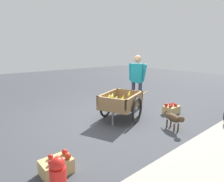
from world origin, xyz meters
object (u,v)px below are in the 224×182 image
Objects in this scene: fruit_cart at (121,103)px; dog at (174,118)px; vendor_person at (137,77)px; apple_crate at (171,109)px; mixed_fruit_crate at (57,166)px; plastic_bucket at (114,100)px.

fruit_cart is 2.84× the size of dog.
fruit_cart is at bearing 22.11° from vendor_person.
dog is 1.45× the size of apple_crate.
vendor_person is 3.67× the size of mixed_fruit_crate.
apple_crate is (-0.94, -0.66, -0.14)m from dog.
apple_crate is (-0.61, 1.78, -0.01)m from plastic_bucket.
fruit_cart is at bearing -22.99° from apple_crate.
mixed_fruit_crate is at bearing 35.97° from plastic_bucket.
dog is at bearing 70.30° from vendor_person.
apple_crate is at bearing -173.41° from mixed_fruit_crate.
vendor_person is 1.37m from apple_crate.
plastic_bucket is 3.74m from mixed_fruit_crate.
dog is 1.45× the size of mixed_fruit_crate.
mixed_fruit_crate is (3.30, 1.45, -0.84)m from vendor_person.
vendor_person is at bearing -71.86° from apple_crate.
vendor_person reaches higher than fruit_cart.
fruit_cart is 1.12× the size of vendor_person.
plastic_bucket is 1.88m from apple_crate.
plastic_bucket is at bearing -144.03° from mixed_fruit_crate.
apple_crate and mixed_fruit_crate have the same top height.
dog is 2.24× the size of plastic_bucket.
apple_crate reaches higher than plastic_bucket.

